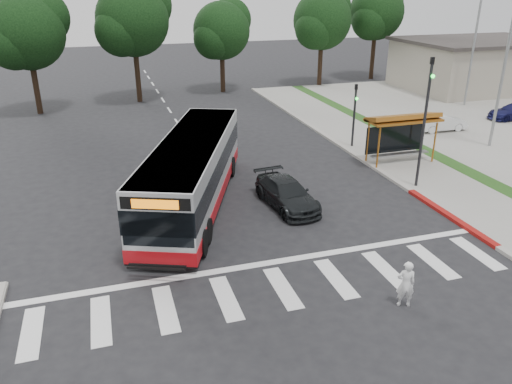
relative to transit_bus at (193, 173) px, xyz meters
name	(u,v)px	position (x,y,z in m)	size (l,w,h in m)	color
ground	(243,225)	(1.58, -2.78, -1.58)	(140.00, 140.00, 0.00)	black
sidewalk_east	(375,147)	(12.58, 5.22, -1.52)	(4.00, 40.00, 0.12)	gray
curb_east	(347,150)	(10.58, 5.22, -1.50)	(0.30, 40.00, 0.15)	#9E9991
curb_east_red	(450,216)	(10.58, -4.78, -1.50)	(0.32, 6.00, 0.15)	maroon
parking_lot	(507,124)	(24.58, 7.22, -1.53)	(18.00, 36.00, 0.10)	gray
commercial_building	(478,66)	(31.58, 19.22, 0.62)	(14.00, 10.00, 4.40)	#9E9685
building_roof_cap	(483,41)	(31.58, 19.22, 2.97)	(14.60, 10.60, 0.30)	#383330
crosswalk_ladder	(283,288)	(1.58, -7.78, -1.57)	(18.00, 2.60, 0.01)	silver
bus_shelter	(402,123)	(12.38, 2.33, 0.78)	(4.20, 1.60, 2.86)	#9C5A1A
traffic_signal_ne_tall	(426,113)	(11.18, -1.28, 2.30)	(0.18, 0.37, 6.50)	black
traffic_signal_ne_short	(355,109)	(11.18, 5.72, 0.90)	(0.18, 0.37, 4.00)	black
lot_light_front	(507,51)	(19.58, 3.22, 4.33)	(1.90, 0.35, 9.01)	gray
lot_light_mid	(476,33)	(25.58, 13.22, 4.33)	(1.90, 0.35, 9.01)	gray
tree_ne_a	(323,19)	(17.66, 25.29, 4.82)	(6.16, 5.74, 9.30)	black
tree_ne_b	(377,11)	(24.66, 27.29, 5.34)	(6.16, 5.74, 10.02)	black
tree_north_a	(133,18)	(-0.34, 23.29, 5.35)	(6.60, 6.15, 10.17)	black
tree_north_b	(222,30)	(7.65, 25.28, 4.09)	(5.72, 5.33, 8.43)	black
tree_north_c	(28,31)	(-8.34, 21.29, 4.72)	(6.16, 5.74, 9.30)	black
transit_bus	(193,173)	(0.00, 0.00, 0.00)	(2.64, 12.19, 3.15)	#B9BCBE
pedestrian	(406,284)	(4.97, -9.87, -0.76)	(0.59, 0.39, 1.62)	white
dark_sedan	(287,194)	(4.08, -1.46, -0.94)	(1.78, 4.37, 1.27)	black
parked_car_1	(441,122)	(18.75, 7.11, -0.89)	(1.24, 3.56, 1.17)	silver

